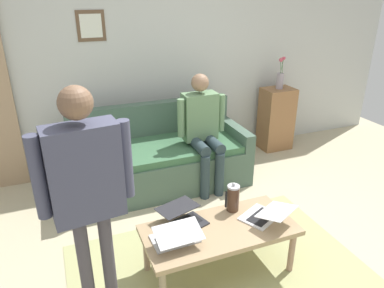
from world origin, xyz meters
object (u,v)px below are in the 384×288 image
coffee_table (220,233)px  flower_vase (280,78)px  side_shelf (276,119)px  couch (160,159)px  person_seated (203,126)px  laptop_right (176,237)px  french_press (233,198)px  person_standing (86,184)px  laptop_center (265,215)px  laptop_left (183,219)px

coffee_table → flower_vase: 2.70m
coffee_table → side_shelf: size_ratio=1.38×
couch → flower_vase: 1.97m
coffee_table → flower_vase: bearing=-133.1°
couch → person_seated: (-0.43, 0.23, 0.42)m
laptop_right → flower_vase: 2.96m
french_press → flower_vase: flower_vase is taller
side_shelf → person_standing: (2.73, 2.02, 0.62)m
flower_vase → laptop_center: bearing=54.2°
coffee_table → french_press: french_press is taller
french_press → person_seated: bearing=-100.8°
coffee_table → laptop_center: laptop_center is taller
couch → coffee_table: size_ratio=1.63×
couch → person_seated: person_seated is taller
laptop_center → person_standing: person_standing is taller
coffee_table → laptop_left: 0.30m
coffee_table → person_seated: (-0.42, -1.32, 0.36)m
laptop_left → laptop_center: 0.66m
french_press → person_seated: (-0.22, -1.14, 0.20)m
couch → laptop_left: size_ratio=4.88×
laptop_right → flower_vase: flower_vase is taller
french_press → person_standing: (1.14, 0.28, 0.53)m
laptop_right → side_shelf: bearing=-137.9°
french_press → side_shelf: bearing=-132.4°
laptop_left → side_shelf: (-2.04, -1.76, -0.03)m
laptop_center → french_press: french_press is taller
laptop_left → coffee_table: bearing=146.3°
french_press → person_seated: size_ratio=0.20×
coffee_table → person_seated: person_seated is taller
french_press → person_standing: size_ratio=0.16×
laptop_center → french_press: 0.29m
flower_vase → person_standing: bearing=36.4°
laptop_right → french_press: size_ratio=1.33×
french_press → person_standing: bearing=13.9°
laptop_right → coffee_table: bearing=-175.6°
flower_vase → person_seated: 1.52m
coffee_table → side_shelf: (-1.80, -1.92, 0.06)m
flower_vase → side_shelf: bearing=-113.2°
couch → laptop_left: couch is taller
laptop_left → person_standing: 0.96m
couch → laptop_left: (0.23, 1.39, 0.15)m
laptop_left → person_standing: person_standing is taller
coffee_table → couch: bearing=-89.7°
french_press → person_standing: 1.29m
side_shelf → laptop_right: bearing=42.1°
laptop_left → person_seated: bearing=-119.7°
laptop_left → flower_vase: flower_vase is taller
couch → flower_vase: bearing=-168.5°
french_press → side_shelf: side_shelf is taller
laptop_center → side_shelf: size_ratio=0.54×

